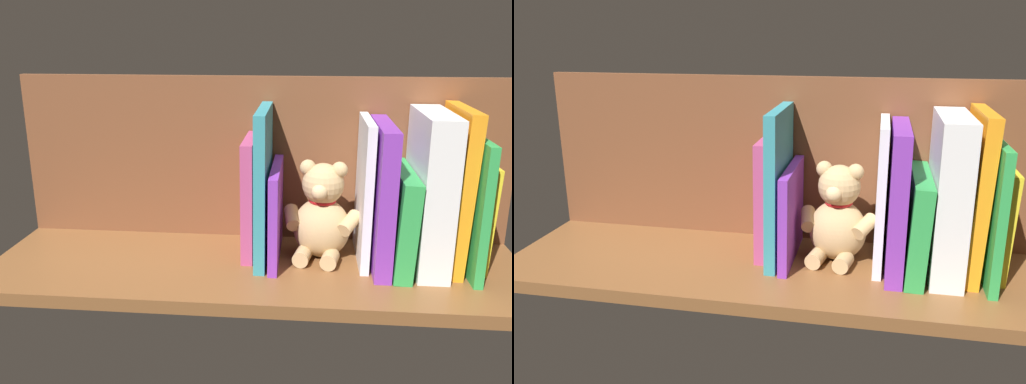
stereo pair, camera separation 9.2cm
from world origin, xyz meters
TOP-DOWN VIEW (x-y plane):
  - ground_plane at (0.00, 0.00)cm, footprint 91.96×31.05cm
  - shelf_back_panel at (0.00, -13.27)cm, footprint 91.96×1.50cm
  - book_0 at (-37.68, -4.66)cm, footprint 2.27×14.93cm
  - book_1 at (-35.58, -2.40)cm, footprint 1.54×19.45cm
  - book_2 at (-33.19, -3.57)cm, footprint 3.07×17.10cm
  - dictionary_thick_white at (-28.96, -2.67)cm, footprint 5.16×18.72cm
  - book_3 at (-24.36, -2.39)cm, footprint 3.64×19.47cm
  - book_4 at (-20.96, -2.52)cm, footprint 2.78×19.20cm
  - book_5 at (-18.32, -4.06)cm, footprint 1.47×16.13cm
  - teddy_bear at (-11.22, -3.80)cm, footprint 13.90×12.53cm
  - book_6 at (-3.22, -2.96)cm, footprint 1.56×18.32cm
  - book_7 at (-0.98, -3.26)cm, footprint 1.89×17.72cm
  - book_8 at (1.49, -5.11)cm, footprint 2.01×14.02cm

SIDE VIEW (x-z plane):
  - ground_plane at x=0.00cm, z-range -2.20..0.00cm
  - teddy_bear at x=-11.22cm, z-range -1.05..16.42cm
  - book_3 at x=-24.36cm, z-range -0.05..16.59cm
  - book_6 at x=-3.22cm, z-range 0.00..16.56cm
  - book_0 at x=-37.68cm, z-range -0.02..18.08cm
  - book_8 at x=1.49cm, z-range 0.00..20.96cm
  - book_1 at x=-35.58cm, z-range 0.00..22.66cm
  - book_4 at x=-20.96cm, z-range 0.00..24.36cm
  - book_5 at x=-18.32cm, z-range 0.00..24.78cm
  - dictionary_thick_white at x=-28.96cm, z-range 0.00..26.29cm
  - book_7 at x=-0.98cm, z-range 0.00..26.44cm
  - book_2 at x=-33.19cm, z-range -0.03..27.00cm
  - shelf_back_panel at x=0.00cm, z-range 0.00..30.87cm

